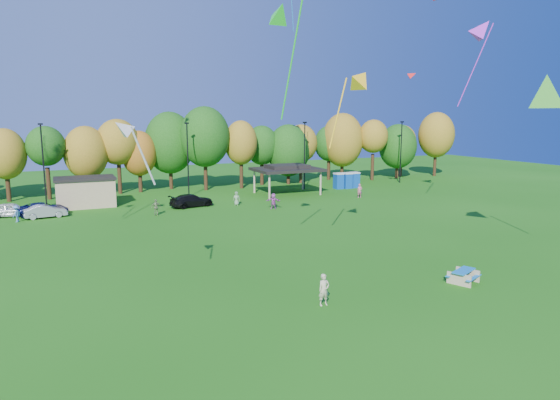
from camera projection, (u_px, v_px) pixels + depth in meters
name	position (u px, v px, depth m)	size (l,w,h in m)	color
ground	(345.00, 316.00, 24.89)	(160.00, 160.00, 0.00)	#19600F
tree_line	(154.00, 147.00, 64.45)	(93.57, 10.55, 11.15)	black
lamp_posts	(188.00, 157.00, 60.87)	(64.50, 0.25, 9.09)	black
utility_building	(85.00, 192.00, 54.78)	(6.30, 4.30, 3.25)	tan
pavilion	(287.00, 169.00, 63.29)	(8.20, 6.20, 3.77)	tan
porta_potties	(347.00, 180.00, 68.67)	(3.75, 1.33, 2.18)	#0C46A6
picnic_table	(463.00, 275.00, 29.81)	(2.24, 2.08, 0.78)	tan
kite_flyer	(324.00, 290.00, 26.17)	(0.62, 0.41, 1.71)	#C3BB92
car_a	(11.00, 210.00, 49.31)	(1.64, 4.09, 1.39)	white
car_b	(45.00, 211.00, 48.80)	(1.37, 3.92, 1.29)	#9A9A9F
car_c	(43.00, 209.00, 49.95)	(2.18, 4.73, 1.31)	#0B1144
car_d	(192.00, 200.00, 54.69)	(1.97, 4.85, 1.41)	black
far_person_1	(360.00, 191.00, 60.76)	(0.63, 0.41, 1.72)	#C95E7A
far_person_2	(16.00, 214.00, 46.83)	(1.02, 0.59, 1.58)	#5786C0
far_person_3	(273.00, 201.00, 53.46)	(1.57, 0.50, 1.70)	#AC479F
far_person_4	(156.00, 207.00, 49.92)	(0.96, 0.40, 1.63)	#6C8350
far_person_5	(236.00, 198.00, 55.61)	(0.76, 0.49, 1.55)	#729C6B
kite_7	(361.00, 79.00, 33.24)	(3.49, 2.18, 5.65)	yellow
kite_9	(483.00, 29.00, 47.78)	(4.92, 3.74, 8.72)	#B527D5
kite_10	(280.00, 14.00, 30.44)	(1.59, 4.36, 7.42)	#1CD428
kite_11	(123.00, 129.00, 23.38)	(2.09, 0.97, 3.38)	#B1B1B1
kite_12	(548.00, 89.00, 32.33)	(4.96, 3.82, 8.10)	#69ED53
kite_14	(413.00, 75.00, 56.93)	(1.56, 1.49, 1.27)	red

